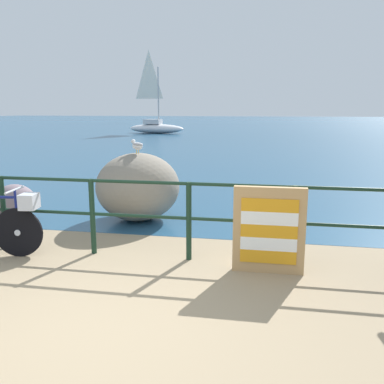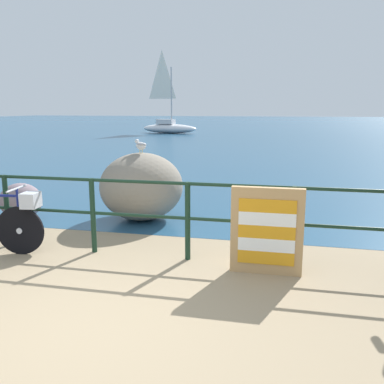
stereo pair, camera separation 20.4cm
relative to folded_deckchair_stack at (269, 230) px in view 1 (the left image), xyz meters
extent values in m
cube|color=#937F60|center=(-1.66, 18.34, -0.57)|extent=(120.00, 120.00, 0.10)
cube|color=navy|center=(-1.66, 46.15, -0.52)|extent=(120.00, 90.00, 0.01)
cylinder|color=black|center=(-3.62, 0.25, -0.01)|extent=(0.07, 0.07, 1.02)
cylinder|color=black|center=(-2.32, 0.25, -0.01)|extent=(0.07, 0.07, 1.02)
cylinder|color=black|center=(-1.01, 0.25, -0.01)|extent=(0.07, 0.07, 1.02)
cylinder|color=black|center=(0.30, 0.25, -0.01)|extent=(0.07, 0.07, 1.02)
cylinder|color=black|center=(-1.66, 0.25, 0.48)|extent=(9.16, 0.04, 0.04)
cylinder|color=black|center=(-1.66, 0.25, 0.03)|extent=(9.16, 0.04, 0.04)
cylinder|color=black|center=(-3.23, -0.04, -0.19)|extent=(0.66, 0.11, 0.66)
cylinder|color=#B7BCC6|center=(-3.23, -0.04, -0.19)|extent=(0.09, 0.06, 0.08)
cylinder|color=navy|center=(-3.23, -0.04, 0.10)|extent=(0.03, 0.03, 0.57)
cylinder|color=#B7BCC6|center=(-3.23, -0.04, 0.38)|extent=(0.08, 0.48, 0.03)
cube|color=#B7BCC6|center=(-3.06, -0.02, 0.23)|extent=(0.23, 0.26, 0.20)
cube|color=tan|center=(0.00, 0.00, 0.00)|extent=(0.84, 0.09, 1.04)
cube|color=orange|center=(0.00, -0.05, -0.31)|extent=(0.66, 0.01, 0.16)
cube|color=white|center=(0.00, -0.05, -0.16)|extent=(0.66, 0.01, 0.16)
cube|color=orange|center=(0.00, -0.05, 0.00)|extent=(0.66, 0.01, 0.16)
cube|color=white|center=(0.00, -0.05, 0.16)|extent=(0.66, 0.01, 0.16)
cube|color=orange|center=(0.00, -0.05, 0.31)|extent=(0.66, 0.01, 0.16)
ellipsoid|color=gray|center=(-2.24, 2.02, 0.07)|extent=(1.44, 1.49, 1.17)
ellipsoid|color=slate|center=(-4.35, 1.61, -0.20)|extent=(0.74, 0.68, 0.63)
cylinder|color=gold|center=(-2.23, 1.96, 0.68)|extent=(0.01, 0.01, 0.06)
cylinder|color=gold|center=(-2.20, 1.99, 0.68)|extent=(0.01, 0.01, 0.06)
ellipsoid|color=white|center=(-2.22, 1.98, 0.78)|extent=(0.27, 0.25, 0.13)
ellipsoid|color=#9E9EA3|center=(-2.20, 1.96, 0.81)|extent=(0.26, 0.24, 0.06)
sphere|color=white|center=(-2.31, 2.05, 0.85)|extent=(0.08, 0.08, 0.08)
cone|color=gold|center=(-2.35, 2.08, 0.84)|extent=(0.05, 0.05, 0.02)
ellipsoid|color=white|center=(-8.43, 26.25, -0.16)|extent=(4.55, 1.97, 0.70)
cube|color=silver|center=(-8.73, 26.30, 0.37)|extent=(1.41, 0.99, 0.36)
cylinder|color=#B2B2B7|center=(-8.24, 26.22, 2.29)|extent=(0.10, 0.10, 4.20)
pyramid|color=white|center=(-8.98, 26.34, 3.86)|extent=(1.59, 0.31, 3.57)
camera|label=1|loc=(-0.06, -4.78, 1.42)|focal=38.82mm
camera|label=2|loc=(0.14, -4.74, 1.42)|focal=38.82mm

